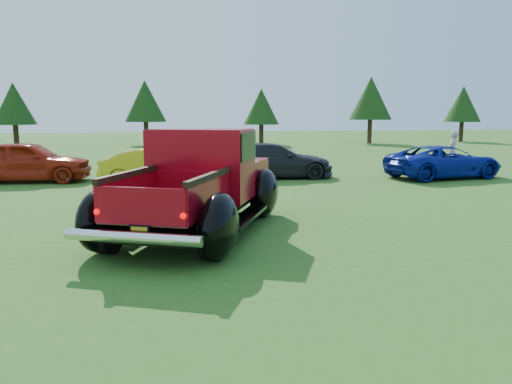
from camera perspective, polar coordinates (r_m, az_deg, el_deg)
ground at (r=9.73m, az=1.58°, el=-5.38°), size 120.00×120.00×0.00m
tree_west at (r=39.48m, az=-25.94°, el=9.05°), size 2.94×2.94×4.60m
tree_mid_left at (r=40.23m, az=-12.55°, el=10.09°), size 3.20×3.20×5.00m
tree_mid_right at (r=40.03m, az=0.61°, el=9.72°), size 2.82×2.82×4.40m
tree_east at (r=42.32m, az=12.98°, el=10.38°), size 3.46×3.46×5.40m
tree_far_east at (r=47.50m, az=22.57°, el=9.25°), size 3.07×3.07×4.80m
pickup_truck at (r=10.58m, az=-6.18°, el=1.22°), size 4.38×5.99×2.10m
show_car_red at (r=19.53m, az=-24.69°, el=3.21°), size 4.46×2.07×1.48m
show_car_yellow at (r=17.86m, az=-11.72°, el=2.91°), size 3.70×1.59×1.19m
show_car_grey at (r=18.92m, az=1.96°, el=3.61°), size 4.62×2.09×1.31m
show_car_blue at (r=20.16m, az=20.67°, el=3.25°), size 4.69×2.72×1.23m
spectator at (r=21.81m, az=21.52°, el=4.26°), size 0.75×0.74×1.74m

